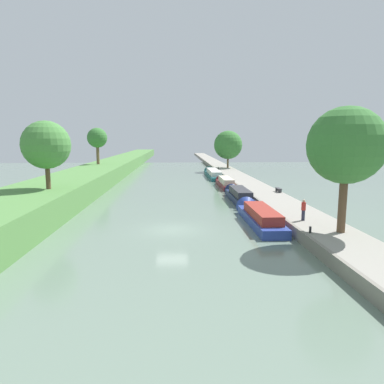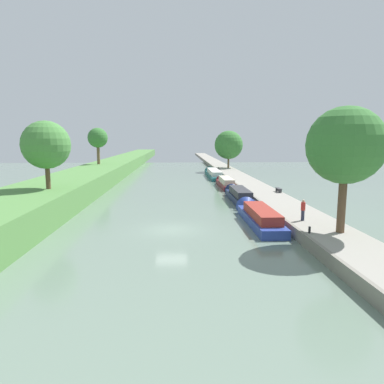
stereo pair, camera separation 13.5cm
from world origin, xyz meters
The scene contains 16 objects.
ground_plane centered at (0.00, 0.00, 0.00)m, with size 160.00×160.00×0.00m, color slate.
left_grassy_bank centered at (-12.93, 0.00, 1.24)m, with size 7.64×260.00×2.47m.
right_towpath centered at (11.11, 0.00, 0.41)m, with size 4.01×260.00×0.83m.
stone_quay centered at (8.98, 0.00, 0.44)m, with size 0.25×260.00×0.88m.
narrowboat_blue centered at (7.45, 2.15, 0.59)m, with size 2.11×10.99×2.12m.
narrowboat_navy centered at (7.71, 13.21, 0.61)m, with size 1.96×10.34×2.09m.
narrowboat_maroon centered at (7.78, 24.77, 0.60)m, with size 1.81×10.44×2.02m.
narrowboat_teal centered at (7.46, 39.05, 0.59)m, with size 2.14×16.31×2.16m.
tree_rightbank_near centered at (11.59, -4.37, 6.70)m, with size 5.13×5.13×8.47m.
tree_rightbank_midnear centered at (11.88, 49.51, 5.83)m, with size 6.18×6.18×8.09m.
tree_leftbank_downstream centered at (-11.66, 6.15, 6.58)m, with size 4.46×4.46×6.35m.
tree_leftbank_upstream centered at (-14.06, 38.86, 7.28)m, with size 3.65×3.65×6.70m.
person_walking centered at (10.27, -0.85, 1.70)m, with size 0.34×0.34×1.66m.
mooring_bollard_near centered at (9.41, -4.52, 1.05)m, with size 0.16×0.16×0.45m.
mooring_bollard_far centered at (9.41, 46.35, 1.05)m, with size 0.16×0.16×0.45m.
park_bench centered at (12.67, 13.84, 1.18)m, with size 0.44×1.50×0.47m.
Camera 2 is at (0.43, -27.13, 7.15)m, focal length 32.73 mm.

